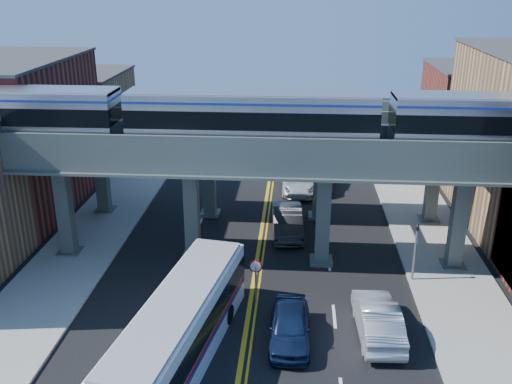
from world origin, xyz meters
TOP-DOWN VIEW (x-y plane):
  - ground at (0.00, 0.00)m, footprint 120.00×120.00m
  - sidewalk_west at (-11.50, 10.00)m, footprint 5.00×70.00m
  - sidewalk_east at (11.50, 10.00)m, footprint 5.00×70.00m
  - building_west_b at (-18.50, 16.00)m, footprint 8.00×14.00m
  - building_west_c at (-18.50, 29.00)m, footprint 8.00×10.00m
  - building_east_c at (18.50, 29.00)m, footprint 8.00×10.00m
  - elevated_viaduct_near at (0.00, 8.00)m, footprint 52.00×3.60m
  - elevated_viaduct_far at (0.00, 15.00)m, footprint 52.00×3.60m
  - transit_train at (-0.30, 8.00)m, footprint 44.23×2.77m
  - stop_sign at (0.30, 3.00)m, footprint 0.76×0.09m
  - traffic_signal at (9.20, 6.00)m, footprint 0.15×0.18m
  - transit_bus at (-2.76, -2.24)m, footprint 4.78×12.70m
  - car_lane_a at (2.21, -0.30)m, footprint 1.98×4.87m
  - car_lane_b at (1.80, 12.09)m, footprint 2.40×5.78m
  - car_lane_c at (2.50, 20.57)m, footprint 3.07×6.00m
  - car_lane_d at (4.26, 21.71)m, footprint 3.43×6.66m
  - car_parked_curb at (6.50, 0.54)m, footprint 2.17×5.58m

SIDE VIEW (x-z plane):
  - ground at x=0.00m, z-range 0.00..0.00m
  - sidewalk_west at x=-11.50m, z-range 0.00..0.16m
  - sidewalk_east at x=11.50m, z-range 0.00..0.16m
  - car_lane_c at x=2.50m, z-range 0.00..1.62m
  - car_lane_a at x=2.21m, z-range 0.00..1.65m
  - car_parked_curb at x=6.50m, z-range 0.00..1.81m
  - car_lane_d at x=4.26m, z-range 0.00..1.85m
  - car_lane_b at x=1.80m, z-range 0.00..1.86m
  - transit_bus at x=-2.76m, z-range 0.04..3.24m
  - stop_sign at x=0.30m, z-range 0.44..3.07m
  - traffic_signal at x=9.20m, z-range 0.25..4.35m
  - building_west_c at x=-18.50m, z-range 0.00..8.00m
  - building_east_c at x=18.50m, z-range 0.00..9.00m
  - building_west_b at x=-18.50m, z-range 0.00..11.00m
  - elevated_viaduct_near at x=0.00m, z-range 2.77..10.17m
  - elevated_viaduct_far at x=0.00m, z-range 2.77..10.17m
  - transit_train at x=-0.30m, z-range 7.54..10.76m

